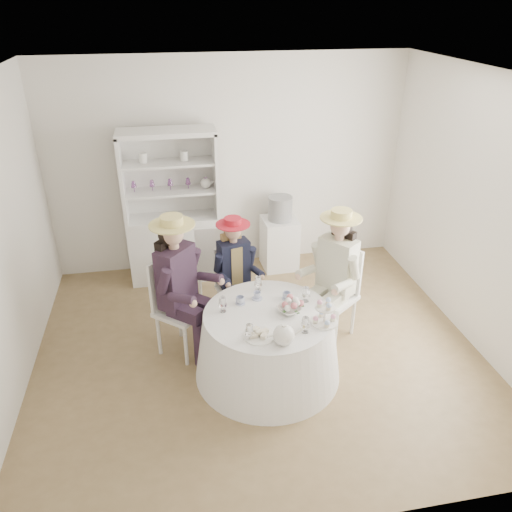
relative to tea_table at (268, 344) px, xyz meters
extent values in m
plane|color=brown|center=(-0.03, 0.36, -0.34)|extent=(4.50, 4.50, 0.00)
plane|color=white|center=(-0.03, 0.36, 2.36)|extent=(4.50, 4.50, 0.00)
plane|color=white|center=(-0.03, 2.36, 1.01)|extent=(4.50, 0.00, 4.50)
plane|color=white|center=(-0.03, -1.64, 1.01)|extent=(4.50, 0.00, 4.50)
plane|color=white|center=(2.22, 0.36, 1.01)|extent=(0.00, 4.50, 4.50)
cone|color=white|center=(0.00, 0.00, -0.01)|extent=(1.40, 1.40, 0.67)
cylinder|color=white|center=(0.00, 0.00, 0.34)|extent=(1.20, 1.20, 0.02)
cube|color=silver|center=(-0.78, 2.05, 0.08)|extent=(1.21, 0.80, 0.85)
cube|color=silver|center=(-0.78, 2.24, 1.03)|extent=(1.08, 0.43, 1.04)
cube|color=silver|center=(-0.78, 2.05, 1.55)|extent=(1.21, 0.80, 0.06)
cube|color=silver|center=(-1.33, 2.05, 1.03)|extent=(0.18, 0.41, 1.04)
cube|color=silver|center=(-0.23, 2.05, 1.03)|extent=(0.18, 0.41, 1.04)
cube|color=silver|center=(-0.78, 2.05, 0.84)|extent=(1.12, 0.73, 0.03)
cube|color=silver|center=(-0.78, 2.05, 1.19)|extent=(1.12, 0.73, 0.03)
sphere|color=white|center=(-0.35, 2.05, 0.92)|extent=(0.13, 0.13, 0.13)
cube|color=silver|center=(0.59, 2.08, 0.00)|extent=(0.46, 0.46, 0.69)
cylinder|color=black|center=(0.59, 2.08, 0.50)|extent=(0.39, 0.39, 0.31)
cube|color=silver|center=(-0.78, 0.50, 0.14)|extent=(0.60, 0.60, 0.04)
cylinder|color=silver|center=(-0.77, 0.26, -0.11)|extent=(0.04, 0.04, 0.47)
cylinder|color=silver|center=(-0.54, 0.52, -0.11)|extent=(0.04, 0.04, 0.47)
cylinder|color=silver|center=(-1.03, 0.48, -0.11)|extent=(0.04, 0.04, 0.47)
cylinder|color=silver|center=(-0.80, 0.74, -0.11)|extent=(0.04, 0.04, 0.47)
cube|color=silver|center=(-0.93, 0.62, 0.43)|extent=(0.29, 0.33, 0.53)
cube|color=black|center=(-0.80, 0.51, 0.53)|extent=(0.41, 0.43, 0.62)
cube|color=black|center=(-0.75, 0.34, 0.22)|extent=(0.37, 0.34, 0.13)
cylinder|color=black|center=(-0.64, 0.24, -0.10)|extent=(0.11, 0.11, 0.49)
cylinder|color=black|center=(-0.91, 0.32, 0.61)|extent=(0.20, 0.19, 0.29)
cube|color=black|center=(-0.62, 0.49, 0.22)|extent=(0.37, 0.34, 0.13)
cylinder|color=black|center=(-0.51, 0.39, -0.10)|extent=(0.11, 0.11, 0.49)
cylinder|color=black|center=(-0.62, 0.65, 0.61)|extent=(0.20, 0.19, 0.29)
cylinder|color=#D8A889|center=(-0.80, 0.51, 0.87)|extent=(0.10, 0.10, 0.09)
sphere|color=#D8A889|center=(-0.80, 0.51, 0.98)|extent=(0.20, 0.20, 0.20)
sphere|color=black|center=(-0.84, 0.54, 0.97)|extent=(0.20, 0.20, 0.20)
cube|color=black|center=(-0.87, 0.57, 0.72)|extent=(0.23, 0.25, 0.41)
cylinder|color=#D9C569|center=(-0.80, 0.51, 1.08)|extent=(0.43, 0.43, 0.01)
cylinder|color=#D9C569|center=(-0.80, 0.51, 1.12)|extent=(0.21, 0.21, 0.09)
cube|color=silver|center=(-0.18, 0.91, 0.06)|extent=(0.43, 0.43, 0.04)
cylinder|color=silver|center=(-0.28, 0.74, -0.14)|extent=(0.03, 0.03, 0.39)
cylinder|color=silver|center=(-0.01, 0.81, -0.14)|extent=(0.03, 0.03, 0.39)
cylinder|color=silver|center=(-0.35, 1.02, -0.14)|extent=(0.03, 0.03, 0.39)
cylinder|color=silver|center=(-0.07, 1.09, -0.14)|extent=(0.03, 0.03, 0.39)
cube|color=silver|center=(-0.22, 1.07, 0.30)|extent=(0.34, 0.11, 0.45)
cube|color=black|center=(-0.18, 0.93, 0.39)|extent=(0.36, 0.25, 0.52)
cube|color=tan|center=(-0.18, 0.93, 0.39)|extent=(0.17, 0.22, 0.45)
cube|color=black|center=(-0.23, 0.79, 0.13)|extent=(0.19, 0.32, 0.11)
cylinder|color=black|center=(-0.20, 0.67, -0.14)|extent=(0.09, 0.09, 0.41)
cylinder|color=black|center=(-0.35, 0.85, 0.46)|extent=(0.12, 0.17, 0.25)
cube|color=black|center=(-0.08, 0.83, 0.13)|extent=(0.19, 0.32, 0.11)
cylinder|color=black|center=(-0.05, 0.71, -0.14)|extent=(0.09, 0.09, 0.41)
cylinder|color=black|center=(0.01, 0.94, 0.46)|extent=(0.12, 0.17, 0.25)
cylinder|color=#D8A889|center=(-0.18, 0.93, 0.67)|extent=(0.08, 0.08, 0.07)
sphere|color=#D8A889|center=(-0.18, 0.93, 0.77)|extent=(0.17, 0.17, 0.17)
sphere|color=tan|center=(-0.19, 0.97, 0.76)|extent=(0.17, 0.17, 0.17)
cube|color=tan|center=(-0.20, 1.00, 0.54)|extent=(0.23, 0.12, 0.34)
cylinder|color=red|center=(-0.18, 0.93, 0.85)|extent=(0.36, 0.36, 0.01)
cylinder|color=red|center=(-0.18, 0.93, 0.89)|extent=(0.18, 0.18, 0.07)
cube|color=silver|center=(0.80, 0.48, 0.12)|extent=(0.58, 0.58, 0.04)
cylinder|color=silver|center=(0.57, 0.51, -0.11)|extent=(0.04, 0.04, 0.45)
cylinder|color=silver|center=(0.77, 0.25, -0.11)|extent=(0.04, 0.04, 0.45)
cylinder|color=silver|center=(0.83, 0.71, -0.11)|extent=(0.04, 0.04, 0.45)
cylinder|color=silver|center=(1.03, 0.45, -0.11)|extent=(0.04, 0.04, 0.45)
cube|color=silver|center=(0.94, 0.59, 0.40)|extent=(0.26, 0.33, 0.52)
cube|color=beige|center=(0.81, 0.49, 0.50)|extent=(0.39, 0.42, 0.60)
cube|color=beige|center=(0.64, 0.48, 0.20)|extent=(0.36, 0.32, 0.12)
cylinder|color=beige|center=(0.53, 0.39, -0.10)|extent=(0.10, 0.10, 0.47)
cylinder|color=beige|center=(0.65, 0.63, 0.58)|extent=(0.20, 0.18, 0.28)
cube|color=beige|center=(0.76, 0.33, 0.20)|extent=(0.36, 0.32, 0.12)
cylinder|color=beige|center=(0.64, 0.24, -0.10)|extent=(0.10, 0.10, 0.47)
cylinder|color=beige|center=(0.91, 0.30, 0.58)|extent=(0.20, 0.18, 0.28)
cylinder|color=#D8A889|center=(0.81, 0.49, 0.82)|extent=(0.09, 0.09, 0.08)
sphere|color=#D8A889|center=(0.81, 0.49, 0.94)|extent=(0.20, 0.20, 0.20)
sphere|color=black|center=(0.85, 0.52, 0.92)|extent=(0.20, 0.20, 0.20)
cube|color=black|center=(0.88, 0.54, 0.68)|extent=(0.22, 0.25, 0.39)
cylinder|color=#D9C569|center=(0.81, 0.49, 1.03)|extent=(0.41, 0.41, 0.01)
cylinder|color=#D9C569|center=(0.81, 0.49, 1.07)|extent=(0.21, 0.21, 0.08)
cube|color=silver|center=(-0.36, 1.41, 0.14)|extent=(0.45, 0.45, 0.04)
cylinder|color=silver|center=(-0.18, 1.57, -0.11)|extent=(0.04, 0.04, 0.47)
cylinder|color=silver|center=(-0.52, 1.59, -0.11)|extent=(0.04, 0.04, 0.47)
cylinder|color=silver|center=(-0.20, 1.23, -0.11)|extent=(0.04, 0.04, 0.47)
cylinder|color=silver|center=(-0.54, 1.25, -0.11)|extent=(0.04, 0.04, 0.47)
cube|color=silver|center=(-0.37, 1.22, 0.42)|extent=(0.41, 0.05, 0.53)
imported|color=white|center=(-0.23, 0.21, 0.38)|extent=(0.11, 0.11, 0.07)
imported|color=white|center=(-0.05, 0.26, 0.38)|extent=(0.09, 0.09, 0.07)
imported|color=white|center=(0.22, 0.22, 0.38)|extent=(0.10, 0.10, 0.06)
imported|color=white|center=(0.19, -0.02, 0.37)|extent=(0.27, 0.27, 0.05)
sphere|color=#CC6670|center=(0.27, 0.00, 0.43)|extent=(0.06, 0.06, 0.06)
sphere|color=white|center=(0.26, 0.04, 0.43)|extent=(0.06, 0.06, 0.06)
sphere|color=#CC6670|center=(0.22, 0.06, 0.43)|extent=(0.06, 0.06, 0.06)
sphere|color=white|center=(0.18, 0.04, 0.43)|extent=(0.06, 0.06, 0.06)
sphere|color=#CC6670|center=(0.17, 0.00, 0.43)|extent=(0.06, 0.06, 0.06)
sphere|color=white|center=(0.18, -0.03, 0.43)|extent=(0.06, 0.06, 0.06)
sphere|color=#CC6670|center=(0.22, -0.05, 0.43)|extent=(0.06, 0.06, 0.06)
sphere|color=white|center=(0.26, -0.03, 0.43)|extent=(0.06, 0.06, 0.06)
sphere|color=white|center=(0.04, -0.45, 0.43)|extent=(0.18, 0.18, 0.18)
cylinder|color=white|center=(0.15, -0.45, 0.44)|extent=(0.11, 0.03, 0.09)
cylinder|color=white|center=(0.04, -0.45, 0.52)|extent=(0.04, 0.04, 0.02)
cylinder|color=white|center=(-0.15, -0.32, 0.35)|extent=(0.27, 0.27, 0.01)
cube|color=beige|center=(-0.20, -0.34, 0.38)|extent=(0.06, 0.04, 0.03)
cube|color=beige|center=(-0.15, -0.32, 0.39)|extent=(0.07, 0.06, 0.03)
cube|color=beige|center=(-0.09, -0.30, 0.38)|extent=(0.08, 0.07, 0.03)
cube|color=beige|center=(-0.17, -0.28, 0.39)|extent=(0.07, 0.07, 0.03)
cube|color=beige|center=(-0.11, -0.36, 0.38)|extent=(0.07, 0.08, 0.03)
cylinder|color=white|center=(0.46, -0.23, 0.35)|extent=(0.24, 0.24, 0.01)
cylinder|color=white|center=(0.46, -0.23, 0.43)|extent=(0.02, 0.02, 0.16)
cylinder|color=white|center=(0.46, -0.23, 0.51)|extent=(0.18, 0.18, 0.01)
camera|label=1|loc=(-0.80, -3.71, 2.95)|focal=35.00mm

